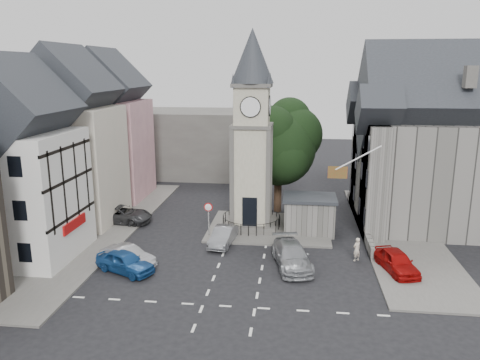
# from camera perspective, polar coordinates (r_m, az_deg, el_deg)

# --- Properties ---
(ground) EXTENTS (120.00, 120.00, 0.00)m
(ground) POSITION_cam_1_polar(r_m,az_deg,el_deg) (32.52, 0.03, -10.52)
(ground) COLOR black
(ground) RESTS_ON ground
(pavement_west) EXTENTS (6.00, 30.00, 0.14)m
(pavement_west) POSITION_cam_1_polar(r_m,az_deg,el_deg) (41.10, -16.60, -5.75)
(pavement_west) COLOR #595651
(pavement_west) RESTS_ON ground
(pavement_east) EXTENTS (6.00, 26.00, 0.14)m
(pavement_east) POSITION_cam_1_polar(r_m,az_deg,el_deg) (40.63, 18.60, -6.12)
(pavement_east) COLOR #595651
(pavement_east) RESTS_ON ground
(central_island) EXTENTS (10.00, 8.00, 0.16)m
(central_island) POSITION_cam_1_polar(r_m,az_deg,el_deg) (39.78, 3.56, -5.82)
(central_island) COLOR #595651
(central_island) RESTS_ON ground
(road_markings) EXTENTS (20.00, 8.00, 0.01)m
(road_markings) POSITION_cam_1_polar(r_m,az_deg,el_deg) (27.63, -1.38, -15.14)
(road_markings) COLOR silver
(road_markings) RESTS_ON ground
(clock_tower) EXTENTS (4.86, 4.86, 16.25)m
(clock_tower) POSITION_cam_1_polar(r_m,az_deg,el_deg) (37.98, 1.47, 5.78)
(clock_tower) COLOR #4C4944
(clock_tower) RESTS_ON ground
(stone_shelter) EXTENTS (4.30, 3.30, 3.08)m
(stone_shelter) POSITION_cam_1_polar(r_m,az_deg,el_deg) (38.81, 8.43, -4.16)
(stone_shelter) COLOR #575550
(stone_shelter) RESTS_ON ground
(town_tree) EXTENTS (7.20, 7.20, 10.80)m
(town_tree) POSITION_cam_1_polar(r_m,az_deg,el_deg) (42.96, 4.76, 5.11)
(town_tree) COLOR black
(town_tree) RESTS_ON ground
(warning_sign_post) EXTENTS (0.70, 0.19, 2.85)m
(warning_sign_post) POSITION_cam_1_polar(r_m,az_deg,el_deg) (37.29, -3.88, -4.01)
(warning_sign_post) COLOR black
(warning_sign_post) RESTS_ON ground
(terrace_pink) EXTENTS (8.10, 7.60, 12.80)m
(terrace_pink) POSITION_cam_1_polar(r_m,az_deg,el_deg) (49.74, -15.78, 5.35)
(terrace_pink) COLOR #B67D86
(terrace_pink) RESTS_ON ground
(terrace_cream) EXTENTS (8.10, 7.60, 12.80)m
(terrace_cream) POSITION_cam_1_polar(r_m,az_deg,el_deg) (42.55, -19.86, 3.73)
(terrace_cream) COLOR beige
(terrace_cream) RESTS_ON ground
(terrace_tudor) EXTENTS (8.10, 7.60, 12.00)m
(terrace_tudor) POSITION_cam_1_polar(r_m,az_deg,el_deg) (35.79, -25.45, 0.82)
(terrace_tudor) COLOR silver
(terrace_tudor) RESTS_ON ground
(backdrop_west) EXTENTS (20.00, 10.00, 8.00)m
(backdrop_west) POSITION_cam_1_polar(r_m,az_deg,el_deg) (60.25, -8.20, 4.60)
(backdrop_west) COLOR #4C4944
(backdrop_west) RESTS_ON ground
(east_building) EXTENTS (14.40, 11.40, 12.60)m
(east_building) POSITION_cam_1_polar(r_m,az_deg,el_deg) (42.81, 23.15, 3.06)
(east_building) COLOR #575550
(east_building) RESTS_ON ground
(east_boundary_wall) EXTENTS (0.40, 16.00, 0.90)m
(east_boundary_wall) POSITION_cam_1_polar(r_m,az_deg,el_deg) (41.89, 14.34, -4.68)
(east_boundary_wall) COLOR #575550
(east_boundary_wall) RESTS_ON ground
(flagpole) EXTENTS (3.68, 0.10, 2.74)m
(flagpole) POSITION_cam_1_polar(r_m,az_deg,el_deg) (34.35, 14.23, 2.63)
(flagpole) COLOR white
(flagpole) RESTS_ON ground
(car_west_blue) EXTENTS (4.61, 3.38, 1.46)m
(car_west_blue) POSITION_cam_1_polar(r_m,az_deg,el_deg) (32.37, -13.85, -9.65)
(car_west_blue) COLOR navy
(car_west_blue) RESTS_ON ground
(car_west_silver) EXTENTS (4.33, 2.95, 1.35)m
(car_west_silver) POSITION_cam_1_polar(r_m,az_deg,el_deg) (33.33, -13.52, -9.03)
(car_west_silver) COLOR #A4A6AC
(car_west_silver) RESTS_ON ground
(car_west_grey) EXTENTS (5.68, 3.01, 1.52)m
(car_west_grey) POSITION_cam_1_polar(r_m,az_deg,el_deg) (42.27, -14.35, -4.08)
(car_west_grey) COLOR #303032
(car_west_grey) RESTS_ON ground
(car_island_silver) EXTENTS (1.92, 4.25, 1.35)m
(car_island_silver) POSITION_cam_1_polar(r_m,az_deg,el_deg) (36.11, -2.06, -6.85)
(car_island_silver) COLOR gray
(car_island_silver) RESTS_ON ground
(car_island_east) EXTENTS (3.29, 5.73, 1.56)m
(car_island_east) POSITION_cam_1_polar(r_m,az_deg,el_deg) (32.48, 6.32, -9.14)
(car_island_east) COLOR gray
(car_island_east) RESTS_ON ground
(car_east_red) EXTENTS (2.79, 4.61, 1.47)m
(car_east_red) POSITION_cam_1_polar(r_m,az_deg,el_deg) (33.19, 18.53, -9.38)
(car_east_red) COLOR #9C0908
(car_east_red) RESTS_ON ground
(pedestrian) EXTENTS (0.74, 0.71, 1.70)m
(pedestrian) POSITION_cam_1_polar(r_m,az_deg,el_deg) (34.14, 14.04, -8.20)
(pedestrian) COLOR beige
(pedestrian) RESTS_ON ground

